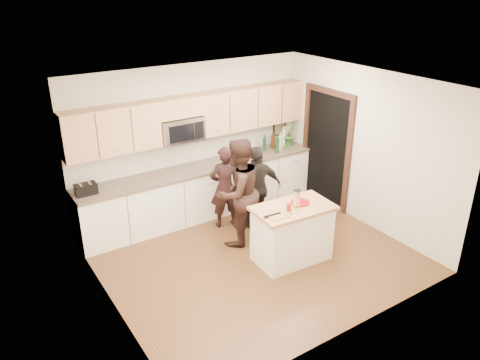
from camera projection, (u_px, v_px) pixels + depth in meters
floor at (255, 256)px, 7.33m from camera, size 4.50×4.50×0.00m
room_shell at (257, 153)px, 6.64m from camera, size 4.52×4.02×2.71m
back_cabinetry at (202, 191)px, 8.44m from camera, size 4.50×0.66×0.94m
upper_cabinetry at (197, 115)px, 8.02m from camera, size 4.50×0.33×0.75m
microwave at (181, 129)px, 7.89m from camera, size 0.76×0.41×0.40m
doorway at (327, 145)px, 8.68m from camera, size 0.06×1.25×2.20m
framed_picture at (279, 126)px, 9.32m from camera, size 0.30×0.03×0.38m
dish_towel at (156, 190)px, 7.69m from camera, size 0.34×0.60×0.48m
island at (292, 233)px, 7.09m from camera, size 1.24×0.78×0.90m
red_plate at (300, 203)px, 7.02m from camera, size 0.29×0.29×0.02m
box_grater at (297, 198)px, 6.84m from camera, size 0.09×0.07×0.27m
drink_glass at (289, 208)px, 6.77m from camera, size 0.07×0.07×0.10m
cutting_board at (278, 216)px, 6.63m from camera, size 0.30×0.22×0.02m
tongs at (272, 215)px, 6.62m from camera, size 0.28×0.05×0.02m
knife at (287, 214)px, 6.65m from camera, size 0.18×0.03×0.01m
toaster at (86, 189)px, 7.19m from camera, size 0.33×0.20×0.17m
bottle_cluster at (279, 140)px, 9.07m from camera, size 0.62×0.36×0.39m
orchid at (290, 134)px, 9.18m from camera, size 0.31×0.28×0.48m
woman_left at (225, 187)px, 7.95m from camera, size 0.60×0.47×1.47m
woman_center at (238, 193)px, 7.38m from camera, size 0.97×0.81×1.78m
woman_right at (257, 188)px, 7.91m from camera, size 0.93×0.57×1.48m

